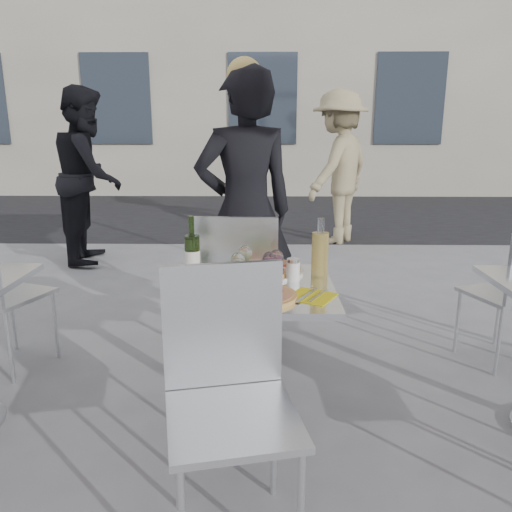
{
  "coord_description": "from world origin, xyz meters",
  "views": [
    {
      "loc": [
        0.04,
        -2.19,
        1.46
      ],
      "look_at": [
        0.0,
        0.15,
        0.85
      ],
      "focal_mm": 35.0,
      "sensor_mm": 36.0,
      "label": 1
    }
  ],
  "objects_px": {
    "chair_near": "(228,380)",
    "wineglass_white_a": "(238,262)",
    "sugar_shaker": "(293,270)",
    "salad_plate": "(253,276)",
    "pizza_far": "(269,269)",
    "wineglass_red_b": "(276,260)",
    "chair_far": "(237,286)",
    "main_table": "(255,328)",
    "pedestrian_a": "(89,176)",
    "wineglass_red_a": "(269,262)",
    "woman_diner": "(245,212)",
    "carafe": "(320,253)",
    "pizza_near": "(260,296)",
    "wineglass_white_b": "(245,255)",
    "wine_bottle": "(192,253)",
    "napkin_left": "(191,299)",
    "pedestrian_b": "(339,168)",
    "napkin_right": "(311,296)"
  },
  "relations": [
    {
      "from": "chair_near",
      "to": "wineglass_white_a",
      "type": "distance_m",
      "value": 0.64
    },
    {
      "from": "sugar_shaker",
      "to": "salad_plate",
      "type": "bearing_deg",
      "value": -164.19
    },
    {
      "from": "pizza_far",
      "to": "salad_plate",
      "type": "xyz_separation_m",
      "value": [
        -0.08,
        -0.19,
        0.02
      ]
    },
    {
      "from": "wineglass_red_b",
      "to": "chair_far",
      "type": "bearing_deg",
      "value": 117.22
    },
    {
      "from": "main_table",
      "to": "sugar_shaker",
      "type": "bearing_deg",
      "value": 23.07
    },
    {
      "from": "chair_near",
      "to": "pedestrian_a",
      "type": "xyz_separation_m",
      "value": [
        -1.78,
        3.82,
        0.36
      ]
    },
    {
      "from": "sugar_shaker",
      "to": "wineglass_red_a",
      "type": "relative_size",
      "value": 0.68
    },
    {
      "from": "wineglass_red_b",
      "to": "woman_diner",
      "type": "bearing_deg",
      "value": 100.3
    },
    {
      "from": "salad_plate",
      "to": "carafe",
      "type": "distance_m",
      "value": 0.35
    },
    {
      "from": "wineglass_white_a",
      "to": "pizza_near",
      "type": "bearing_deg",
      "value": -59.13
    },
    {
      "from": "main_table",
      "to": "wineglass_white_a",
      "type": "distance_m",
      "value": 0.33
    },
    {
      "from": "pedestrian_a",
      "to": "pizza_far",
      "type": "xyz_separation_m",
      "value": [
        1.93,
        -3.02,
        -0.17
      ]
    },
    {
      "from": "carafe",
      "to": "wineglass_white_b",
      "type": "bearing_deg",
      "value": -179.21
    },
    {
      "from": "chair_far",
      "to": "sugar_shaker",
      "type": "relative_size",
      "value": 9.43
    },
    {
      "from": "wine_bottle",
      "to": "salad_plate",
      "type": "bearing_deg",
      "value": -23.96
    },
    {
      "from": "pizza_near",
      "to": "carafe",
      "type": "bearing_deg",
      "value": 47.33
    },
    {
      "from": "main_table",
      "to": "wineglass_red_a",
      "type": "distance_m",
      "value": 0.33
    },
    {
      "from": "chair_near",
      "to": "wineglass_red_a",
      "type": "relative_size",
      "value": 6.24
    },
    {
      "from": "wineglass_red_b",
      "to": "napkin_left",
      "type": "distance_m",
      "value": 0.45
    },
    {
      "from": "wineglass_white_b",
      "to": "main_table",
      "type": "bearing_deg",
      "value": -68.13
    },
    {
      "from": "napkin_left",
      "to": "pizza_far",
      "type": "bearing_deg",
      "value": 22.71
    },
    {
      "from": "pedestrian_b",
      "to": "napkin_right",
      "type": "height_order",
      "value": "pedestrian_b"
    },
    {
      "from": "chair_far",
      "to": "wineglass_white_a",
      "type": "relative_size",
      "value": 6.41
    },
    {
      "from": "carafe",
      "to": "napkin_left",
      "type": "bearing_deg",
      "value": -150.0
    },
    {
      "from": "pizza_near",
      "to": "wineglass_white_b",
      "type": "xyz_separation_m",
      "value": [
        -0.07,
        0.31,
        0.1
      ]
    },
    {
      "from": "pizza_near",
      "to": "wine_bottle",
      "type": "height_order",
      "value": "wine_bottle"
    },
    {
      "from": "main_table",
      "to": "napkin_left",
      "type": "height_order",
      "value": "napkin_left"
    },
    {
      "from": "wineglass_red_a",
      "to": "wineglass_white_b",
      "type": "bearing_deg",
      "value": 133.5
    },
    {
      "from": "sugar_shaker",
      "to": "wineglass_red_a",
      "type": "distance_m",
      "value": 0.14
    },
    {
      "from": "pedestrian_a",
      "to": "wineglass_white_b",
      "type": "height_order",
      "value": "pedestrian_a"
    },
    {
      "from": "wineglass_red_b",
      "to": "salad_plate",
      "type": "bearing_deg",
      "value": -165.67
    },
    {
      "from": "wineglass_white_b",
      "to": "pedestrian_a",
      "type": "bearing_deg",
      "value": 120.28
    },
    {
      "from": "salad_plate",
      "to": "wine_bottle",
      "type": "relative_size",
      "value": 0.75
    },
    {
      "from": "main_table",
      "to": "wine_bottle",
      "type": "height_order",
      "value": "wine_bottle"
    },
    {
      "from": "pedestrian_a",
      "to": "wineglass_red_a",
      "type": "relative_size",
      "value": 11.91
    },
    {
      "from": "chair_near",
      "to": "wineglass_white_a",
      "type": "bearing_deg",
      "value": 76.98
    },
    {
      "from": "napkin_right",
      "to": "wineglass_white_b",
      "type": "bearing_deg",
      "value": 165.31
    },
    {
      "from": "woman_diner",
      "to": "wineglass_white_b",
      "type": "bearing_deg",
      "value": 74.37
    },
    {
      "from": "sugar_shaker",
      "to": "chair_near",
      "type": "bearing_deg",
      "value": -111.92
    },
    {
      "from": "pedestrian_b",
      "to": "wineglass_white_b",
      "type": "xyz_separation_m",
      "value": [
        -1.03,
        -4.06,
        -0.09
      ]
    },
    {
      "from": "salad_plate",
      "to": "sugar_shaker",
      "type": "relative_size",
      "value": 2.06
    },
    {
      "from": "carafe",
      "to": "napkin_right",
      "type": "distance_m",
      "value": 0.32
    },
    {
      "from": "pizza_near",
      "to": "wineglass_white_b",
      "type": "distance_m",
      "value": 0.33
    },
    {
      "from": "pedestrian_a",
      "to": "wineglass_white_a",
      "type": "xyz_separation_m",
      "value": [
        1.79,
        -3.24,
        -0.08
      ]
    },
    {
      "from": "chair_near",
      "to": "pedestrian_a",
      "type": "distance_m",
      "value": 4.23
    },
    {
      "from": "main_table",
      "to": "pizza_far",
      "type": "relative_size",
      "value": 2.12
    },
    {
      "from": "pedestrian_b",
      "to": "wineglass_red_a",
      "type": "height_order",
      "value": "pedestrian_b"
    },
    {
      "from": "wineglass_white_a",
      "to": "napkin_right",
      "type": "distance_m",
      "value": 0.37
    },
    {
      "from": "pizza_near",
      "to": "wineglass_red_b",
      "type": "height_order",
      "value": "wineglass_red_b"
    },
    {
      "from": "salad_plate",
      "to": "pizza_near",
      "type": "bearing_deg",
      "value": -79.99
    }
  ]
}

